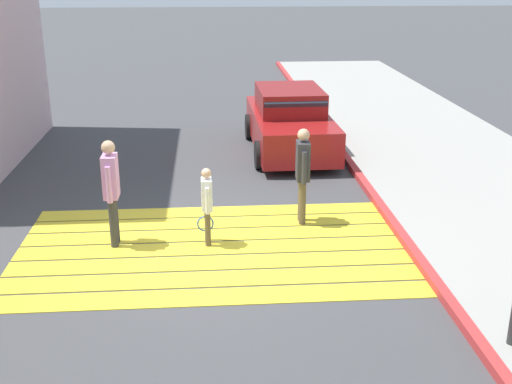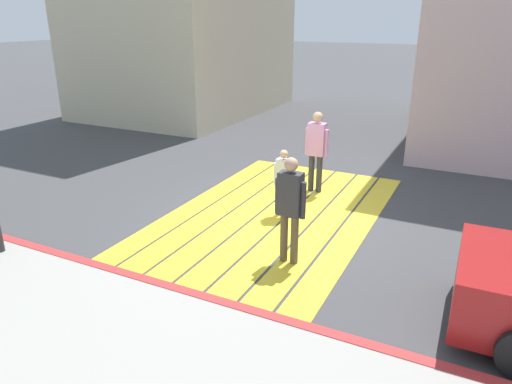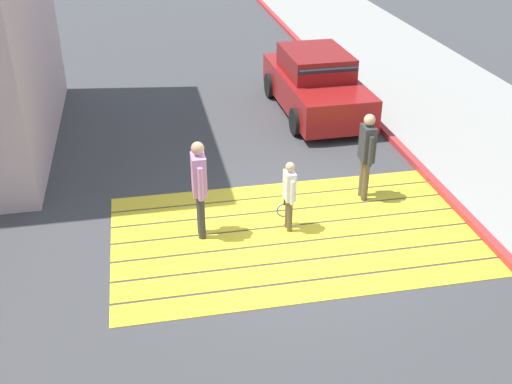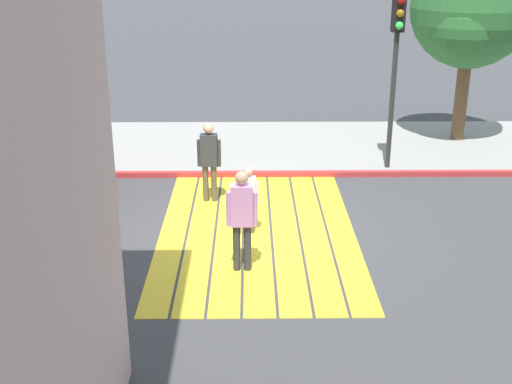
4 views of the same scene
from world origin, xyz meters
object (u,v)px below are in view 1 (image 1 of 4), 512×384
Objects in this scene: pedestrian_adult_trailing at (111,186)px; pedestrian_child_with_racket at (207,202)px; car_parked_near_curb at (290,123)px; pedestrian_adult_lead at (303,169)px.

pedestrian_adult_trailing is 1.35× the size of pedestrian_child_with_racket.
pedestrian_child_with_racket is (-1.55, 0.10, -0.29)m from pedestrian_adult_trailing.
car_parked_near_curb is 3.23× the size of pedestrian_child_with_racket.
pedestrian_adult_trailing is (3.61, 5.39, 0.32)m from car_parked_near_curb.
car_parked_near_curb reaches higher than pedestrian_child_with_racket.
pedestrian_adult_lead is (0.36, 4.65, 0.29)m from car_parked_near_curb.
car_parked_near_curb is 4.68m from pedestrian_adult_lead.
car_parked_near_curb is 2.47× the size of pedestrian_adult_lead.
car_parked_near_curb is at bearing -123.85° from pedestrian_adult_trailing.
pedestrian_adult_lead is 3.33m from pedestrian_adult_trailing.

